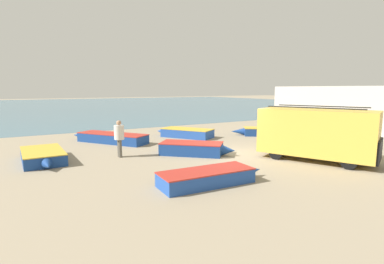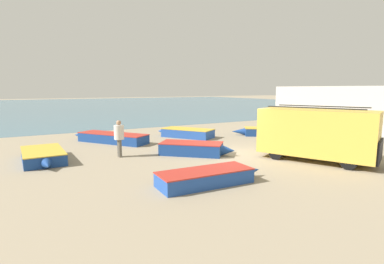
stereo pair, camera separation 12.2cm
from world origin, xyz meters
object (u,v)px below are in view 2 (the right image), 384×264
Objects in this scene: fishing_rowboat_1 at (208,177)px; fisherman_0 at (288,126)px; fishing_rowboat_5 at (273,132)px; fisherman_1 at (119,135)px; fishing_rowboat_3 at (110,138)px; parked_van at (317,133)px; fishing_rowboat_2 at (186,133)px; fishing_rowboat_4 at (194,149)px; fishing_rowboat_0 at (43,156)px.

fisherman_0 reaches higher than fishing_rowboat_1.
fishing_rowboat_5 is 11.51m from fisherman_1.
fishing_rowboat_3 is (-0.81, 9.96, 0.03)m from fishing_rowboat_1.
parked_van is 7.55m from fishing_rowboat_5.
fishing_rowboat_5 is at bearing 0.19° from fisherman_0.
fishing_rowboat_1 is 9.25m from fisherman_0.
fishing_rowboat_2 reaches higher than fishing_rowboat_1.
fisherman_1 reaches higher than fishing_rowboat_3.
fishing_rowboat_4 reaches higher than fishing_rowboat_1.
fisherman_0 is (2.09, 3.64, -0.21)m from parked_van.
fishing_rowboat_1 is 1.20× the size of fishing_rowboat_4.
fishing_rowboat_3 is 10.86m from fisherman_0.
fishing_rowboat_0 is 7.10m from fishing_rowboat_4.
fishing_rowboat_1 is 5.95m from fisherman_1.
parked_van is 1.31× the size of fishing_rowboat_1.
parked_van is 1.06× the size of fishing_rowboat_3.
fishing_rowboat_2 is 6.73m from fisherman_0.
fishing_rowboat_5 is at bearing 37.16° from fishing_rowboat_1.
fishing_rowboat_2 is at bearing 67.70° from fisherman_0.
fishing_rowboat_0 is 5.26m from fishing_rowboat_3.
fishing_rowboat_4 reaches higher than fishing_rowboat_0.
fishing_rowboat_3 is 1.06× the size of fishing_rowboat_5.
fishing_rowboat_2 is 5.54m from fishing_rowboat_4.
parked_van reaches higher than fishing_rowboat_0.
parked_van reaches higher than fishing_rowboat_3.
fishing_rowboat_0 is 0.94× the size of fishing_rowboat_1.
fisherman_0 reaches higher than fishing_rowboat_3.
fishing_rowboat_4 is at bearing 68.36° from fishing_rowboat_1.
parked_van is 12.61m from fishing_rowboat_0.
fishing_rowboat_1 is at bearing -71.63° from fishing_rowboat_4.
fishing_rowboat_4 is 0.71× the size of fishing_rowboat_5.
fishing_rowboat_0 is (-10.98, 6.12, -1.04)m from parked_van.
fishing_rowboat_4 is at bearing 71.01° from fishing_rowboat_0.
fishing_rowboat_0 is 8.10m from fishing_rowboat_1.
fishing_rowboat_2 is 6.87m from fisherman_1.
fishing_rowboat_2 reaches higher than fishing_rowboat_3.
fishing_rowboat_5 reaches higher than fishing_rowboat_1.
fishing_rowboat_4 is (6.76, -2.17, 0.04)m from fishing_rowboat_0.
fishing_rowboat_2 is at bearing 106.38° from fishing_rowboat_0.
fishing_rowboat_0 is 0.76× the size of fishing_rowboat_3.
fishing_rowboat_2 is 2.26× the size of fisherman_1.
fishing_rowboat_4 is at bearing -157.20° from parked_van.
fishing_rowboat_5 is (5.69, -2.52, -0.02)m from fishing_rowboat_2.
fisherman_1 is at bearing 41.74° from fishing_rowboat_5.
fisherman_1 is at bearing 111.23° from fisherman_0.
fisherman_0 is at bearing 39.68° from fishing_rowboat_4.
parked_van is 4.20m from fisherman_0.
parked_van is 6.28m from fishing_rowboat_1.
fishing_rowboat_4 is (1.95, 4.36, 0.05)m from fishing_rowboat_1.
fishing_rowboat_2 is at bearing 11.93° from fishing_rowboat_5.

